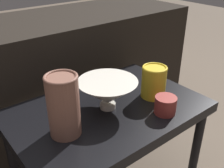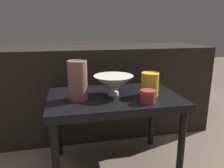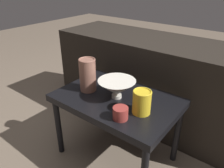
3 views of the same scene
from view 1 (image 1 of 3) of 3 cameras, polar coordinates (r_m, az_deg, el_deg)
The scene contains 6 objects.
table at distance 0.98m, azimuth -0.91°, elevation -7.62°, with size 0.70×0.46×0.44m.
couch_backdrop at distance 1.42m, azimuth -14.42°, elevation 0.39°, with size 1.64×0.50×0.66m.
bowl at distance 0.92m, azimuth -1.11°, elevation -1.78°, with size 0.21×0.21×0.11m.
vase_textured_left at distance 0.79m, azimuth -10.52°, elevation -4.54°, with size 0.10×0.10×0.20m.
vase_colorful_right at distance 1.01m, azimuth 9.09°, elevation 0.60°, with size 0.09×0.09×0.12m.
cup at distance 0.93m, azimuth 11.54°, elevation -4.52°, with size 0.08×0.08×0.06m.
Camera 1 is at (-0.49, -0.63, 0.96)m, focal length 42.00 mm.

